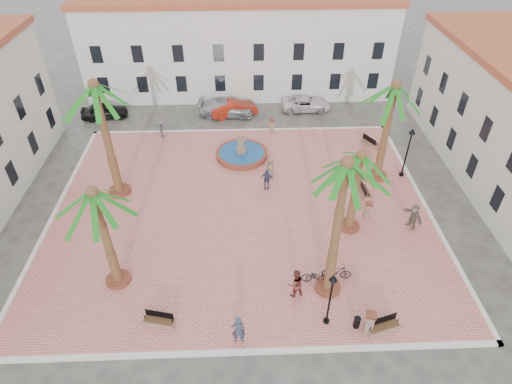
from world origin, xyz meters
TOP-DOWN VIEW (x-y plane):
  - ground at (0.00, 0.00)m, footprint 120.00×120.00m
  - plaza at (0.00, 0.00)m, footprint 26.00×22.00m
  - kerb_n at (0.00, 11.00)m, footprint 26.30×0.30m
  - kerb_s at (0.00, -11.00)m, footprint 26.30×0.30m
  - kerb_e at (13.00, 0.00)m, footprint 0.30×22.30m
  - kerb_w at (-13.00, 0.00)m, footprint 0.30×22.30m
  - building_north at (-0.00, 19.99)m, footprint 30.40×7.40m
  - fountain at (0.07, 6.66)m, footprint 4.21×4.21m
  - palm_nw at (-8.93, 2.23)m, footprint 5.22×5.22m
  - palm_sw at (-7.23, -6.20)m, footprint 4.64×4.64m
  - palm_s at (4.82, -7.21)m, footprint 4.69×4.69m
  - palm_e at (7.10, -2.16)m, footprint 4.60×4.60m
  - palm_ne at (10.43, 3.43)m, footprint 4.96×4.96m
  - bench_s at (-4.43, -9.27)m, footprint 1.70×0.85m
  - bench_se at (7.21, -10.07)m, footprint 1.80×0.99m
  - bench_e at (8.96, 1.29)m, footprint 0.61×1.64m
  - bench_ne at (11.05, 8.00)m, footprint 1.21×1.65m
  - lamppost_s at (4.38, -9.43)m, footprint 0.40×0.40m
  - lamppost_e at (12.40, 3.54)m, footprint 0.45×0.45m
  - bollard_se at (6.41, -10.08)m, footprint 0.63×0.63m
  - bollard_n at (2.78, 10.40)m, footprint 0.53×0.53m
  - bollard_e at (8.50, -1.27)m, footprint 0.53×0.53m
  - litter_bin at (5.89, -9.77)m, footprint 0.35×0.35m
  - cyclist_a at (-0.27, -10.40)m, footprint 0.70×0.47m
  - bicycle_a at (4.29, -6.75)m, footprint 1.97×0.93m
  - cyclist_b at (2.88, -7.58)m, footprint 1.08×0.95m
  - bicycle_b at (5.43, -6.47)m, footprint 1.76×0.68m
  - pedestrian_fountain_a at (2.22, 3.72)m, footprint 0.92×0.74m
  - pedestrian_fountain_b at (1.86, 2.29)m, footprint 1.03×0.60m
  - pedestrian_north at (-6.82, 10.07)m, footprint 0.67×1.07m
  - pedestrian_east at (11.22, -2.29)m, footprint 1.16×1.79m
  - car_black at (-12.79, 14.06)m, footprint 4.45×2.35m
  - car_red at (-0.60, 14.09)m, footprint 4.70×2.76m
  - car_silver at (-1.34, 14.10)m, footprint 5.34×2.52m
  - car_white at (6.44, 14.93)m, footprint 4.73×2.25m

SIDE VIEW (x-z plane):
  - ground at x=0.00m, z-range 0.00..0.00m
  - plaza at x=0.00m, z-range 0.00..0.15m
  - kerb_n at x=0.00m, z-range 0.00..0.16m
  - kerb_s at x=0.00m, z-range 0.00..0.16m
  - kerb_e at x=13.00m, z-range 0.00..0.16m
  - kerb_w at x=-13.00m, z-range 0.00..0.16m
  - bench_e at x=8.96m, z-range -0.03..0.81m
  - bench_ne at x=11.05m, z-range -0.03..0.81m
  - bench_s at x=-4.43m, z-range -0.04..0.82m
  - bench_se at x=7.21m, z-range -0.05..0.86m
  - fountain at x=0.07m, z-range -0.64..1.53m
  - litter_bin at x=5.89m, z-range 0.15..0.84m
  - bicycle_a at x=4.29m, z-range 0.15..1.15m
  - car_white at x=6.44m, z-range 0.00..1.30m
  - bicycle_b at x=5.43m, z-range 0.15..1.18m
  - car_black at x=-12.79m, z-range 0.00..1.44m
  - car_red at x=-0.60m, z-range 0.00..1.46m
  - car_silver at x=-1.34m, z-range 0.00..1.50m
  - bollard_e at x=8.50m, z-range 0.17..1.46m
  - bollard_n at x=2.78m, z-range 0.17..1.48m
  - bollard_se at x=6.41m, z-range 0.18..1.61m
  - pedestrian_north at x=-6.82m, z-range 0.15..1.75m
  - pedestrian_fountain_a at x=2.22m, z-range 0.15..1.78m
  - pedestrian_fountain_b at x=1.86m, z-range 0.15..1.81m
  - pedestrian_east at x=11.22m, z-range 0.15..2.00m
  - cyclist_b at x=2.88m, z-range 0.15..2.04m
  - cyclist_a at x=-0.27m, z-range 0.15..2.05m
  - lamppost_s at x=4.38m, z-range 0.81..4.53m
  - lamppost_e at x=12.40m, z-range 0.88..4.99m
  - building_north at x=0.00m, z-range 0.02..9.52m
  - palm_e at x=7.10m, z-range 2.13..8.18m
  - palm_sw at x=-7.23m, z-range 2.51..9.39m
  - palm_ne at x=10.43m, z-range 2.91..10.79m
  - palm_nw at x=-8.93m, z-range 3.28..12.07m
  - palm_s at x=4.82m, z-range 3.46..12.46m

